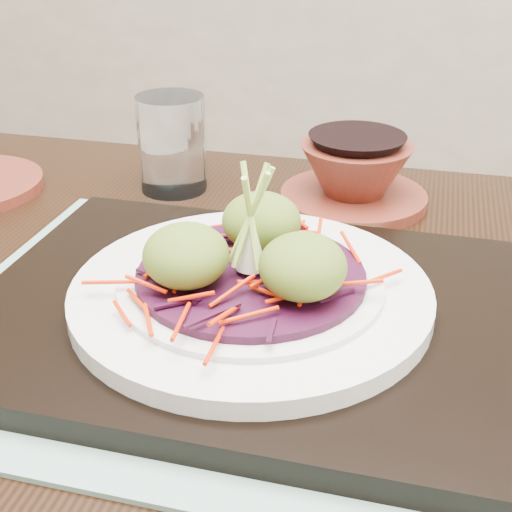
% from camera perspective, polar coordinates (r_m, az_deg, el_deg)
% --- Properties ---
extents(dining_table, '(1.14, 0.79, 0.69)m').
position_cam_1_polar(dining_table, '(0.63, 0.55, -11.50)').
color(dining_table, black).
rests_on(dining_table, ground).
extents(placemat, '(0.51, 0.41, 0.00)m').
position_cam_1_polar(placemat, '(0.56, -0.40, -5.54)').
color(placemat, '#84AB9D').
rests_on(placemat, dining_table).
extents(serving_tray, '(0.44, 0.34, 0.02)m').
position_cam_1_polar(serving_tray, '(0.56, -0.40, -4.53)').
color(serving_tray, black).
rests_on(serving_tray, placemat).
extents(white_plate, '(0.28, 0.28, 0.02)m').
position_cam_1_polar(white_plate, '(0.55, -0.41, -2.87)').
color(white_plate, silver).
rests_on(white_plate, serving_tray).
extents(cabbage_bed, '(0.17, 0.17, 0.01)m').
position_cam_1_polar(cabbage_bed, '(0.54, -0.41, -1.59)').
color(cabbage_bed, '#350A21').
rests_on(cabbage_bed, white_plate).
extents(carrot_julienne, '(0.21, 0.21, 0.01)m').
position_cam_1_polar(carrot_julienne, '(0.54, -0.42, -0.80)').
color(carrot_julienne, red).
rests_on(carrot_julienne, cabbage_bed).
extents(guacamole_scoops, '(0.15, 0.13, 0.05)m').
position_cam_1_polar(guacamole_scoops, '(0.53, -0.44, 0.71)').
color(guacamole_scoops, '#5B7222').
rests_on(guacamole_scoops, cabbage_bed).
extents(scallion_garnish, '(0.06, 0.06, 0.10)m').
position_cam_1_polar(scallion_garnish, '(0.52, -0.43, 2.82)').
color(scallion_garnish, '#A6CE52').
rests_on(scallion_garnish, cabbage_bed).
extents(water_glass, '(0.08, 0.08, 0.11)m').
position_cam_1_polar(water_glass, '(0.81, -6.73, 8.90)').
color(water_glass, white).
rests_on(water_glass, dining_table).
extents(terracotta_bowl_set, '(0.16, 0.16, 0.07)m').
position_cam_1_polar(terracotta_bowl_set, '(0.78, 7.90, 6.28)').
color(terracotta_bowl_set, '#5B2015').
rests_on(terracotta_bowl_set, dining_table).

